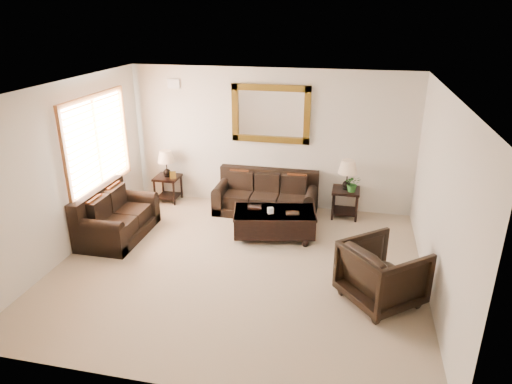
% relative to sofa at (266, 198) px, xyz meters
% --- Properties ---
extents(room, '(5.51, 5.01, 2.71)m').
position_rel_sofa_xyz_m(room, '(-0.01, -2.11, 1.06)').
color(room, tan).
rests_on(room, ground).
extents(window, '(0.07, 1.96, 1.66)m').
position_rel_sofa_xyz_m(window, '(-2.71, -1.21, 1.26)').
color(window, white).
rests_on(window, room).
extents(mirror, '(1.50, 0.06, 1.10)m').
position_rel_sofa_xyz_m(mirror, '(-0.00, 0.35, 1.56)').
color(mirror, '#523510').
rests_on(mirror, room).
extents(air_vent, '(0.25, 0.02, 0.18)m').
position_rel_sofa_xyz_m(air_vent, '(-1.91, 0.37, 2.06)').
color(air_vent, '#999999').
rests_on(air_vent, room).
extents(sofa, '(1.94, 0.84, 0.80)m').
position_rel_sofa_xyz_m(sofa, '(0.00, 0.00, 0.00)').
color(sofa, black).
rests_on(sofa, room).
extents(loveseat, '(0.89, 1.50, 0.84)m').
position_rel_sofa_xyz_m(loveseat, '(-2.35, -1.57, 0.02)').
color(loveseat, black).
rests_on(loveseat, room).
extents(end_table_left, '(0.49, 0.49, 1.07)m').
position_rel_sofa_xyz_m(end_table_left, '(-2.07, 0.10, 0.41)').
color(end_table_left, black).
rests_on(end_table_left, room).
extents(end_table_right, '(0.51, 0.51, 1.12)m').
position_rel_sofa_xyz_m(end_table_right, '(1.50, 0.09, 0.44)').
color(end_table_right, black).
rests_on(end_table_right, room).
extents(coffee_table, '(1.51, 1.01, 0.59)m').
position_rel_sofa_xyz_m(coffee_table, '(0.34, -1.00, 0.00)').
color(coffee_table, black).
rests_on(coffee_table, room).
extents(armchair, '(1.23, 1.24, 0.93)m').
position_rel_sofa_xyz_m(armchair, '(2.08, -2.58, 0.18)').
color(armchair, black).
rests_on(armchair, floor).
extents(potted_plant, '(0.31, 0.34, 0.25)m').
position_rel_sofa_xyz_m(potted_plant, '(1.61, 0.00, 0.39)').
color(potted_plant, '#26581E').
rests_on(potted_plant, end_table_right).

